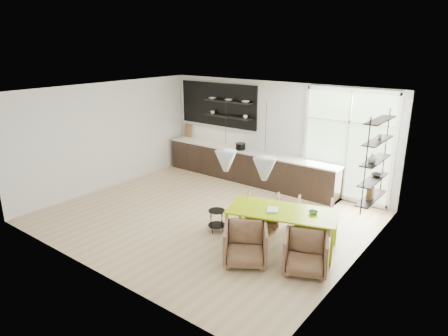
# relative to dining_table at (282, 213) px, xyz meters

# --- Properties ---
(room) EXTENTS (7.02, 6.01, 2.91)m
(room) POSITION_rel_dining_table_xyz_m (-1.52, 1.28, 0.74)
(room) COLOR #D2B78D
(room) RESTS_ON ground
(kitchen_run) EXTENTS (5.54, 0.69, 2.75)m
(kitchen_run) POSITION_rel_dining_table_xyz_m (-2.79, 2.87, -0.12)
(kitchen_run) COLOR black
(kitchen_run) RESTS_ON ground
(right_shelving) EXTENTS (0.26, 1.22, 1.90)m
(right_shelving) POSITION_rel_dining_table_xyz_m (1.26, 1.36, 0.93)
(right_shelving) COLOR black
(right_shelving) RESTS_ON ground
(dining_table) EXTENTS (2.30, 1.52, 0.77)m
(dining_table) POSITION_rel_dining_table_xyz_m (0.00, 0.00, 0.00)
(dining_table) COLOR #9AC104
(dining_table) RESTS_ON ground
(armchair_back_left) EXTENTS (1.00, 1.01, 0.68)m
(armchair_back_left) POSITION_rel_dining_table_xyz_m (-0.84, 0.65, -0.38)
(armchair_back_left) COLOR brown
(armchair_back_left) RESTS_ON ground
(armchair_back_right) EXTENTS (0.98, 0.99, 0.70)m
(armchair_back_right) POSITION_rel_dining_table_xyz_m (0.23, 1.00, -0.37)
(armchair_back_right) COLOR brown
(armchair_back_right) RESTS_ON ground
(armchair_front_left) EXTENTS (1.10, 1.11, 0.74)m
(armchair_front_left) POSITION_rel_dining_table_xyz_m (-0.22, -0.95, -0.35)
(armchair_front_left) COLOR brown
(armchair_front_left) RESTS_ON ground
(armchair_front_right) EXTENTS (1.00, 1.02, 0.71)m
(armchair_front_right) POSITION_rel_dining_table_xyz_m (0.79, -0.55, -0.37)
(armchair_front_right) COLOR brown
(armchair_front_right) RESTS_ON ground
(wire_stool) EXTENTS (0.38, 0.38, 0.48)m
(wire_stool) POSITION_rel_dining_table_xyz_m (-1.45, -0.24, -0.41)
(wire_stool) COLOR black
(wire_stool) RESTS_ON ground
(table_book) EXTENTS (0.32, 0.35, 0.03)m
(table_book) POSITION_rel_dining_table_xyz_m (-0.25, -0.16, 0.07)
(table_book) COLOR white
(table_book) RESTS_ON dining_table
(table_bowl) EXTENTS (0.18, 0.18, 0.06)m
(table_bowl) POSITION_rel_dining_table_xyz_m (0.54, 0.23, 0.08)
(table_bowl) COLOR #4C854B
(table_bowl) RESTS_ON dining_table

